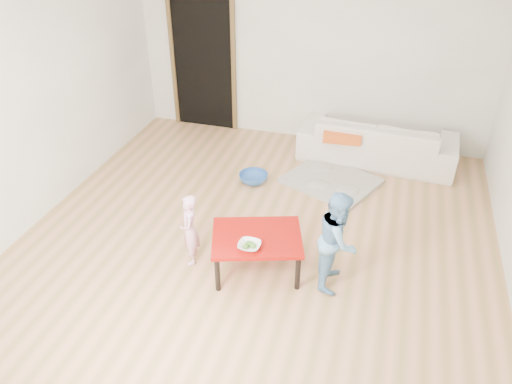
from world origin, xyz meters
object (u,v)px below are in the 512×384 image
at_px(child_blue, 338,240).
at_px(basin, 253,178).
at_px(sofa, 377,140).
at_px(bowl, 249,246).
at_px(red_table, 257,253).
at_px(child_pink, 190,230).

bearing_deg(child_blue, basin, 41.20).
distance_m(sofa, child_blue, 2.61).
height_order(child_blue, basin, child_blue).
relative_size(bowl, child_blue, 0.21).
bearing_deg(red_table, sofa, 70.85).
distance_m(sofa, basin, 1.80).
bearing_deg(basin, red_table, -72.14).
xyz_separation_m(bowl, child_pink, (-0.66, 0.15, -0.07)).
distance_m(bowl, basin, 1.92).
relative_size(sofa, red_table, 2.43).
xyz_separation_m(sofa, basin, (-1.44, -1.05, -0.24)).
bearing_deg(child_blue, sofa, -1.94).
xyz_separation_m(red_table, bowl, (-0.02, -0.19, 0.24)).
distance_m(red_table, child_pink, 0.70).
bearing_deg(basin, child_blue, -50.42).
height_order(red_table, child_blue, child_blue).
xyz_separation_m(red_table, basin, (-0.52, 1.61, -0.15)).
xyz_separation_m(sofa, red_table, (-0.92, -2.66, -0.09)).
height_order(bowl, child_pink, child_pink).
relative_size(sofa, child_blue, 2.07).
bearing_deg(child_blue, child_pink, 95.84).
height_order(sofa, basin, sofa).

